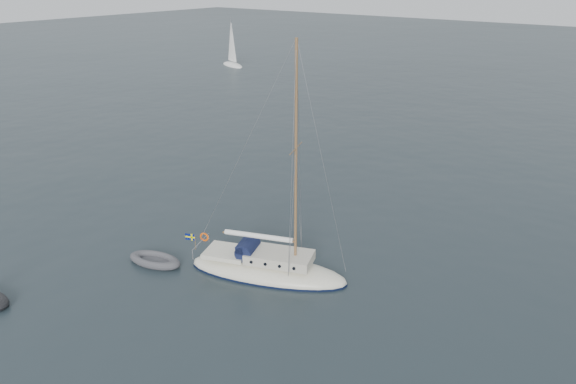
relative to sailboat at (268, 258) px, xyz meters
The scene contains 4 objects.
ground 1.42m from the sailboat, ahead, with size 300.00×300.00×0.00m, color black.
sailboat is the anchor object (origin of this frame).
dinghy 6.18m from the sailboat, 153.19° to the right, with size 3.07×1.39×0.44m.
distant_yacht_a 66.23m from the sailboat, 134.27° to the left, with size 5.94×3.17×7.87m.
Camera 1 is at (15.02, -19.32, 14.60)m, focal length 35.00 mm.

